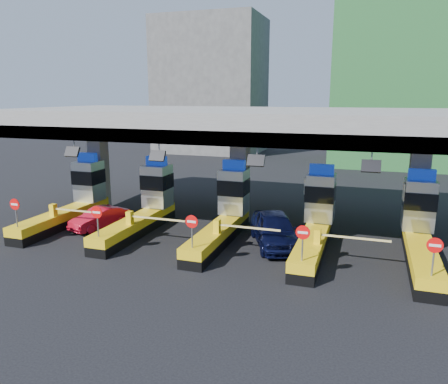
% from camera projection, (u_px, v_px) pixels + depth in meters
% --- Properties ---
extents(ground, '(120.00, 120.00, 0.00)m').
position_uv_depth(ground, '(224.00, 238.00, 24.44)').
color(ground, black).
rests_on(ground, ground).
extents(toll_canopy, '(28.00, 12.09, 7.00)m').
position_uv_depth(toll_canopy, '(240.00, 124.00, 25.76)').
color(toll_canopy, slate).
rests_on(toll_canopy, ground).
extents(toll_lane_far_left, '(4.43, 8.00, 4.16)m').
position_uv_depth(toll_lane_far_left, '(75.00, 199.00, 27.49)').
color(toll_lane_far_left, black).
rests_on(toll_lane_far_left, ground).
extents(toll_lane_left, '(4.43, 8.00, 4.16)m').
position_uv_depth(toll_lane_left, '(146.00, 206.00, 25.94)').
color(toll_lane_left, black).
rests_on(toll_lane_left, ground).
extents(toll_lane_center, '(4.43, 8.00, 4.16)m').
position_uv_depth(toll_lane_center, '(226.00, 213.00, 24.39)').
color(toll_lane_center, black).
rests_on(toll_lane_center, ground).
extents(toll_lane_right, '(4.43, 8.00, 4.16)m').
position_uv_depth(toll_lane_right, '(316.00, 221.00, 22.84)').
color(toll_lane_right, black).
rests_on(toll_lane_right, ground).
extents(toll_lane_far_right, '(4.43, 8.00, 4.16)m').
position_uv_depth(toll_lane_far_right, '(420.00, 230.00, 21.29)').
color(toll_lane_far_right, black).
rests_on(toll_lane_far_right, ground).
extents(bg_building_scaffold, '(18.00, 12.00, 28.00)m').
position_uv_depth(bg_building_scaffold, '(423.00, 37.00, 47.28)').
color(bg_building_scaffold, '#1E5926').
rests_on(bg_building_scaffold, ground).
extents(bg_building_concrete, '(14.00, 10.00, 18.00)m').
position_uv_depth(bg_building_concrete, '(211.00, 86.00, 60.13)').
color(bg_building_concrete, '#4C4C49').
rests_on(bg_building_concrete, ground).
extents(van, '(3.99, 5.61, 1.77)m').
position_uv_depth(van, '(275.00, 229.00, 23.07)').
color(van, black).
rests_on(van, ground).
extents(red_car, '(2.42, 3.95, 1.23)m').
position_uv_depth(red_car, '(100.00, 218.00, 26.15)').
color(red_car, '#B50D22').
rests_on(red_car, ground).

